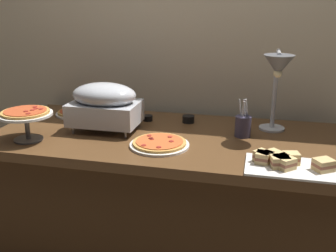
% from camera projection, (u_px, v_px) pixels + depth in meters
% --- Properties ---
extents(back_wall, '(4.40, 0.04, 2.40)m').
position_uv_depth(back_wall, '(188.00, 41.00, 2.42)').
color(back_wall, '#C6B593').
rests_on(back_wall, ground_plane).
extents(buffet_table, '(1.90, 0.84, 0.76)m').
position_uv_depth(buffet_table, '(169.00, 198.00, 2.21)').
color(buffet_table, brown).
rests_on(buffet_table, ground_plane).
extents(chafing_dish, '(0.37, 0.25, 0.27)m').
position_uv_depth(chafing_dish, '(105.00, 104.00, 2.13)').
color(chafing_dish, '#B7BABF').
rests_on(chafing_dish, buffet_table).
extents(heat_lamp, '(0.15, 0.32, 0.45)m').
position_uv_depth(heat_lamp, '(278.00, 73.00, 1.95)').
color(heat_lamp, '#B7BABF').
rests_on(heat_lamp, buffet_table).
extents(pizza_plate_front, '(0.30, 0.30, 0.03)m').
position_uv_depth(pizza_plate_front, '(159.00, 144.00, 1.94)').
color(pizza_plate_front, white).
rests_on(pizza_plate_front, buffet_table).
extents(pizza_plate_center, '(0.24, 0.24, 0.03)m').
position_uv_depth(pizza_plate_center, '(76.00, 113.00, 2.46)').
color(pizza_plate_center, white).
rests_on(pizza_plate_center, buffet_table).
extents(pizza_plate_raised_stand, '(0.27, 0.27, 0.16)m').
position_uv_depth(pizza_plate_raised_stand, '(26.00, 116.00, 1.99)').
color(pizza_plate_raised_stand, '#595B60').
rests_on(pizza_plate_raised_stand, buffet_table).
extents(sandwich_platter, '(0.38, 0.23, 0.06)m').
position_uv_depth(sandwich_platter, '(286.00, 163.00, 1.69)').
color(sandwich_platter, white).
rests_on(sandwich_platter, buffet_table).
extents(sauce_cup_near, '(0.06, 0.06, 0.03)m').
position_uv_depth(sauce_cup_near, '(148.00, 118.00, 2.34)').
color(sauce_cup_near, black).
rests_on(sauce_cup_near, buffet_table).
extents(sauce_cup_far, '(0.07, 0.07, 0.04)m').
position_uv_depth(sauce_cup_far, '(188.00, 119.00, 2.30)').
color(sauce_cup_far, black).
rests_on(sauce_cup_far, buffet_table).
extents(utensil_holder, '(0.08, 0.08, 0.20)m').
position_uv_depth(utensil_holder, '(243.00, 126.00, 2.06)').
color(utensil_holder, '#383347').
rests_on(utensil_holder, buffet_table).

